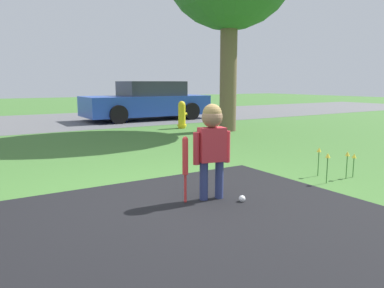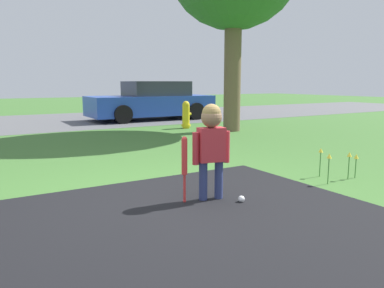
{
  "view_description": "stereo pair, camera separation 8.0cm",
  "coord_description": "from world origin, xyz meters",
  "px_view_note": "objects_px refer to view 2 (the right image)",
  "views": [
    {
      "loc": [
        -1.75,
        -3.35,
        1.25
      ],
      "look_at": [
        0.52,
        0.26,
        0.55
      ],
      "focal_mm": 35.0,
      "sensor_mm": 36.0,
      "label": 1
    },
    {
      "loc": [
        -1.68,
        -3.39,
        1.25
      ],
      "look_at": [
        0.52,
        0.26,
        0.55
      ],
      "focal_mm": 35.0,
      "sensor_mm": 36.0,
      "label": 2
    }
  ],
  "objects_px": {
    "baseball_bat": "(184,160)",
    "parked_car": "(152,102)",
    "fire_hydrant": "(186,115)",
    "child": "(211,138)",
    "sports_ball": "(241,199)"
  },
  "relations": [
    {
      "from": "child",
      "to": "parked_car",
      "type": "xyz_separation_m",
      "value": [
        3.27,
        8.53,
        -0.06
      ]
    },
    {
      "from": "sports_ball",
      "to": "parked_car",
      "type": "bearing_deg",
      "value": 70.88
    },
    {
      "from": "fire_hydrant",
      "to": "parked_car",
      "type": "height_order",
      "value": "parked_car"
    },
    {
      "from": "sports_ball",
      "to": "parked_car",
      "type": "distance_m",
      "value": 9.31
    },
    {
      "from": "sports_ball",
      "to": "fire_hydrant",
      "type": "xyz_separation_m",
      "value": [
        2.77,
        5.97,
        0.33
      ]
    },
    {
      "from": "child",
      "to": "baseball_bat",
      "type": "height_order",
      "value": "child"
    },
    {
      "from": "child",
      "to": "parked_car",
      "type": "bearing_deg",
      "value": 81.0
    },
    {
      "from": "fire_hydrant",
      "to": "parked_car",
      "type": "xyz_separation_m",
      "value": [
        0.27,
        2.81,
        0.24
      ]
    },
    {
      "from": "baseball_bat",
      "to": "parked_car",
      "type": "relative_size",
      "value": 0.17
    },
    {
      "from": "sports_ball",
      "to": "baseball_bat",
      "type": "bearing_deg",
      "value": 149.67
    },
    {
      "from": "child",
      "to": "parked_car",
      "type": "height_order",
      "value": "parked_car"
    },
    {
      "from": "fire_hydrant",
      "to": "parked_car",
      "type": "distance_m",
      "value": 2.83
    },
    {
      "from": "baseball_bat",
      "to": "sports_ball",
      "type": "relative_size",
      "value": 10.05
    },
    {
      "from": "baseball_bat",
      "to": "sports_ball",
      "type": "height_order",
      "value": "baseball_bat"
    },
    {
      "from": "child",
      "to": "sports_ball",
      "type": "distance_m",
      "value": 0.72
    }
  ]
}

